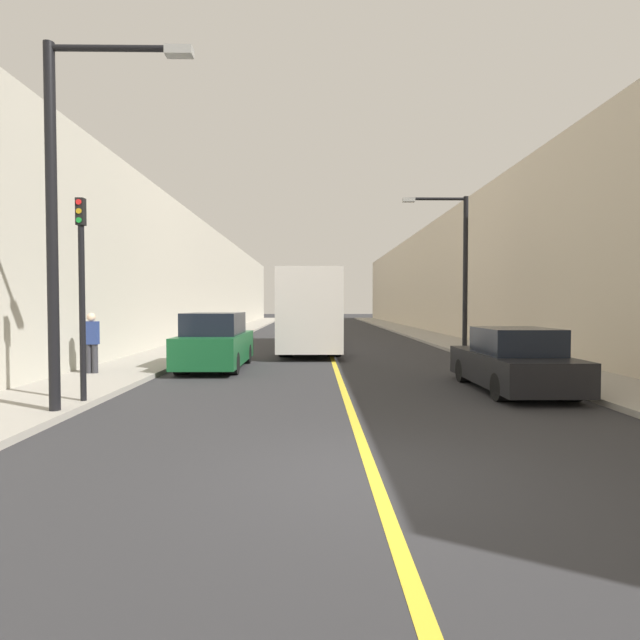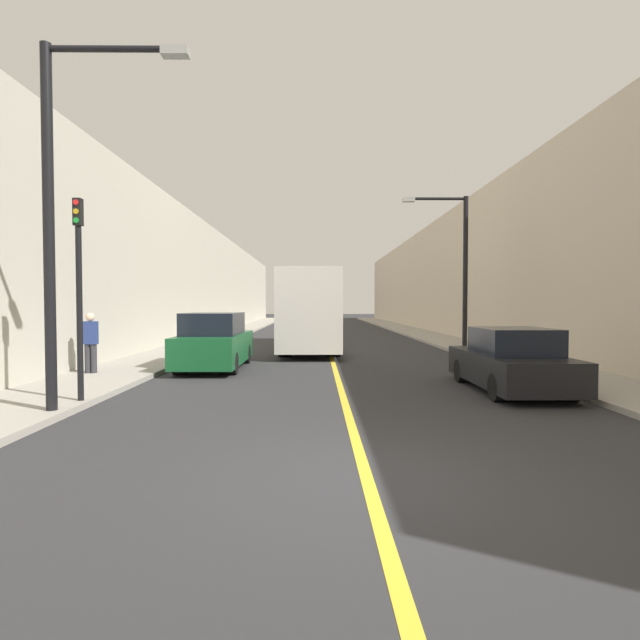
# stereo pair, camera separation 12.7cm
# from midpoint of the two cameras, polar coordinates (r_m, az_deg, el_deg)

# --- Properties ---
(ground_plane) EXTENTS (200.00, 200.00, 0.00)m
(ground_plane) POSITION_cam_midpoint_polar(r_m,az_deg,el_deg) (6.38, 5.96, -17.57)
(ground_plane) COLOR #2D2D30
(sidewalk_left) EXTENTS (2.59, 72.00, 0.13)m
(sidewalk_left) POSITION_cam_midpoint_polar(r_m,az_deg,el_deg) (36.51, -9.73, -1.40)
(sidewalk_left) COLOR #9E998E
(sidewalk_left) RESTS_ON ground
(sidewalk_right) EXTENTS (2.59, 72.00, 0.13)m
(sidewalk_right) POSITION_cam_midpoint_polar(r_m,az_deg,el_deg) (36.75, 10.90, -1.39)
(sidewalk_right) COLOR #9E998E
(sidewalk_right) RESTS_ON ground
(building_row_left) EXTENTS (4.00, 72.00, 7.51)m
(building_row_left) POSITION_cam_midpoint_polar(r_m,az_deg,el_deg) (37.16, -14.80, 4.31)
(building_row_left) COLOR #B7B2A3
(building_row_left) RESTS_ON ground
(building_row_right) EXTENTS (4.00, 72.00, 8.06)m
(building_row_right) POSITION_cam_midpoint_polar(r_m,az_deg,el_deg) (37.54, 15.89, 4.69)
(building_row_right) COLOR beige
(building_row_right) RESTS_ON ground
(road_center_line) EXTENTS (0.16, 72.00, 0.01)m
(road_center_line) POSITION_cam_midpoint_polar(r_m,az_deg,el_deg) (36.04, 0.62, -1.52)
(road_center_line) COLOR gold
(road_center_line) RESTS_ON ground
(bus) EXTENTS (2.49, 10.72, 3.49)m
(bus) POSITION_cam_midpoint_polar(r_m,az_deg,el_deg) (23.34, -0.97, 1.20)
(bus) COLOR silver
(bus) RESTS_ON ground
(parked_suv_left) EXTENTS (1.88, 4.61, 1.84)m
(parked_suv_left) POSITION_cam_midpoint_polar(r_m,az_deg,el_deg) (16.61, -11.74, -2.57)
(parked_suv_left) COLOR #145128
(parked_suv_left) RESTS_ON ground
(car_right_near) EXTENTS (1.85, 4.35, 1.54)m
(car_right_near) POSITION_cam_midpoint_polar(r_m,az_deg,el_deg) (13.02, 21.27, -4.57)
(car_right_near) COLOR black
(car_right_near) RESTS_ON ground
(street_lamp_left) EXTENTS (2.72, 0.24, 6.75)m
(street_lamp_left) POSITION_cam_midpoint_polar(r_m,az_deg,el_deg) (10.56, -27.03, 12.17)
(street_lamp_left) COLOR black
(street_lamp_left) RESTS_ON sidewalk_left
(street_lamp_right) EXTENTS (2.72, 0.24, 6.41)m
(street_lamp_right) POSITION_cam_midpoint_polar(r_m,az_deg,el_deg) (21.51, 15.73, 6.45)
(street_lamp_right) COLOR black
(street_lamp_right) RESTS_ON sidewalk_right
(traffic_light) EXTENTS (0.16, 0.18, 4.13)m
(traffic_light) POSITION_cam_midpoint_polar(r_m,az_deg,el_deg) (11.30, -25.53, 3.01)
(traffic_light) COLOR black
(traffic_light) RESTS_ON sidewalk_left
(pedestrian) EXTENTS (0.38, 0.24, 1.73)m
(pedestrian) POSITION_cam_midpoint_polar(r_m,az_deg,el_deg) (15.74, -24.54, -2.29)
(pedestrian) COLOR #2D2D33
(pedestrian) RESTS_ON sidewalk_left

